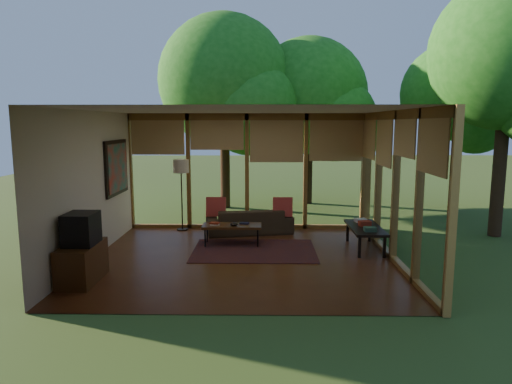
{
  "coord_description": "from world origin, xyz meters",
  "views": [
    {
      "loc": [
        0.38,
        -8.13,
        2.47
      ],
      "look_at": [
        0.24,
        0.7,
        1.14
      ],
      "focal_mm": 32.0,
      "sensor_mm": 36.0,
      "label": 1
    }
  ],
  "objects_px": {
    "sofa": "(249,221)",
    "floor_lamp": "(181,170)",
    "media_cabinet": "(82,263)",
    "television": "(81,229)",
    "coffee_table": "(232,226)",
    "side_console": "(365,229)"
  },
  "relations": [
    {
      "from": "media_cabinet",
      "to": "coffee_table",
      "type": "bearing_deg",
      "value": 44.88
    },
    {
      "from": "sofa",
      "to": "coffee_table",
      "type": "bearing_deg",
      "value": 61.3
    },
    {
      "from": "media_cabinet",
      "to": "sofa",
      "type": "bearing_deg",
      "value": 52.05
    },
    {
      "from": "media_cabinet",
      "to": "coffee_table",
      "type": "xyz_separation_m",
      "value": [
        2.21,
        2.2,
        0.09
      ]
    },
    {
      "from": "television",
      "to": "coffee_table",
      "type": "relative_size",
      "value": 0.46
    },
    {
      "from": "sofa",
      "to": "television",
      "type": "xyz_separation_m",
      "value": [
        -2.52,
        -3.26,
        0.57
      ]
    },
    {
      "from": "floor_lamp",
      "to": "sofa",
      "type": "bearing_deg",
      "value": -9.4
    },
    {
      "from": "sofa",
      "to": "floor_lamp",
      "type": "distance_m",
      "value": 1.95
    },
    {
      "from": "media_cabinet",
      "to": "coffee_table",
      "type": "relative_size",
      "value": 0.83
    },
    {
      "from": "sofa",
      "to": "coffee_table",
      "type": "relative_size",
      "value": 1.6
    },
    {
      "from": "sofa",
      "to": "coffee_table",
      "type": "distance_m",
      "value": 1.11
    },
    {
      "from": "media_cabinet",
      "to": "side_console",
      "type": "bearing_deg",
      "value": 21.84
    },
    {
      "from": "coffee_table",
      "to": "side_console",
      "type": "bearing_deg",
      "value": -5.44
    },
    {
      "from": "television",
      "to": "side_console",
      "type": "xyz_separation_m",
      "value": [
        4.85,
        1.95,
        -0.44
      ]
    },
    {
      "from": "sofa",
      "to": "media_cabinet",
      "type": "height_order",
      "value": "media_cabinet"
    },
    {
      "from": "media_cabinet",
      "to": "side_console",
      "type": "height_order",
      "value": "media_cabinet"
    },
    {
      "from": "floor_lamp",
      "to": "coffee_table",
      "type": "bearing_deg",
      "value": -46.38
    },
    {
      "from": "media_cabinet",
      "to": "coffee_table",
      "type": "distance_m",
      "value": 3.13
    },
    {
      "from": "sofa",
      "to": "side_console",
      "type": "bearing_deg",
      "value": 139.28
    },
    {
      "from": "media_cabinet",
      "to": "television",
      "type": "xyz_separation_m",
      "value": [
        0.02,
        0.0,
        0.55
      ]
    },
    {
      "from": "floor_lamp",
      "to": "coffee_table",
      "type": "height_order",
      "value": "floor_lamp"
    },
    {
      "from": "coffee_table",
      "to": "side_console",
      "type": "height_order",
      "value": "side_console"
    }
  ]
}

